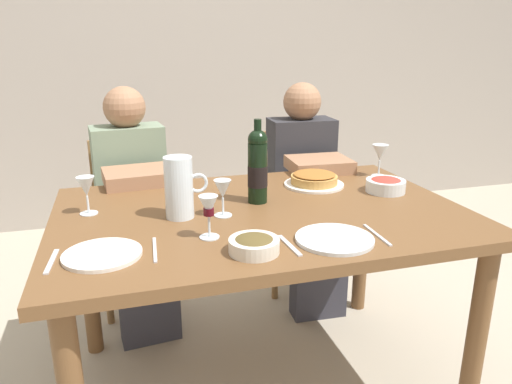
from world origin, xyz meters
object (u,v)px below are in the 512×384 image
(wine_glass_right_diner, at_px, (209,209))
(chair_right, at_px, (292,197))
(dinner_plate_left_setting, at_px, (334,239))
(diner_right, at_px, (307,189))
(wine_glass_centre, at_px, (223,191))
(diner_left, at_px, (135,203))
(water_pitcher, at_px, (179,191))
(olive_bowl, at_px, (254,244))
(dinner_plate_right_setting, at_px, (102,254))
(wine_glass_left_diner, at_px, (380,154))
(salad_bowl, at_px, (386,184))
(dining_table, at_px, (261,233))
(chair_left, at_px, (131,211))
(wine_glass_spare, at_px, (86,188))
(wine_bottle, at_px, (258,166))

(wine_glass_right_diner, relative_size, chair_right, 0.16)
(dinner_plate_left_setting, distance_m, diner_right, 1.04)
(wine_glass_centre, bearing_deg, diner_left, 112.91)
(water_pitcher, distance_m, dinner_plate_left_setting, 0.57)
(olive_bowl, xyz_separation_m, dinner_plate_right_setting, (-0.43, 0.10, -0.02))
(wine_glass_left_diner, bearing_deg, water_pitcher, -163.23)
(chair_right, bearing_deg, salad_bowl, 100.60)
(diner_left, distance_m, chair_right, 0.93)
(wine_glass_centre, relative_size, dinner_plate_left_setting, 0.54)
(diner_right, bearing_deg, wine_glass_right_diner, 54.03)
(dining_table, relative_size, dinner_plate_right_setting, 6.58)
(dinner_plate_left_setting, bearing_deg, diner_right, 72.51)
(salad_bowl, xyz_separation_m, chair_left, (-1.02, 0.82, -0.30))
(dining_table, distance_m, dinner_plate_left_setting, 0.38)
(wine_glass_spare, xyz_separation_m, chair_left, (0.16, 0.76, -0.36))
(dinner_plate_right_setting, bearing_deg, chair_left, 84.84)
(diner_right, bearing_deg, chair_right, -89.50)
(chair_right, bearing_deg, wine_glass_right_diner, 60.32)
(olive_bowl, bearing_deg, dinner_plate_left_setting, 2.90)
(dinner_plate_left_setting, xyz_separation_m, diner_right, (0.31, 0.98, -0.15))
(wine_glass_centre, xyz_separation_m, wine_glass_spare, (-0.46, 0.16, 0.00))
(water_pitcher, height_order, olive_bowl, water_pitcher)
(salad_bowl, bearing_deg, water_pitcher, -175.73)
(wine_bottle, distance_m, wine_glass_spare, 0.63)
(dining_table, height_order, olive_bowl, olive_bowl)
(water_pitcher, height_order, diner_right, diner_right)
(diner_left, xyz_separation_m, diner_right, (0.88, -0.02, 0.00))
(wine_glass_right_diner, xyz_separation_m, dinner_plate_right_setting, (-0.33, -0.05, -0.09))
(dinner_plate_left_setting, relative_size, chair_left, 0.28)
(salad_bowl, relative_size, wine_glass_left_diner, 1.09)
(wine_bottle, bearing_deg, chair_right, 60.43)
(wine_bottle, relative_size, wine_glass_spare, 2.32)
(wine_glass_spare, bearing_deg, dining_table, -12.48)
(wine_glass_left_diner, relative_size, chair_left, 0.17)
(dining_table, bearing_deg, olive_bowl, -110.30)
(dining_table, xyz_separation_m, wine_bottle, (0.01, 0.10, 0.24))
(salad_bowl, xyz_separation_m, wine_glass_left_diner, (0.10, 0.22, 0.08))
(olive_bowl, xyz_separation_m, wine_glass_right_diner, (-0.11, 0.15, 0.07))
(diner_right, bearing_deg, dinner_plate_left_setting, 75.44)
(chair_left, bearing_deg, water_pitcher, 94.44)
(dinner_plate_left_setting, bearing_deg, chair_left, 115.68)
(chair_right, bearing_deg, dinner_plate_right_setting, 50.96)
(salad_bowl, distance_m, olive_bowl, 0.81)
(wine_glass_right_diner, height_order, wine_glass_spare, same)
(dinner_plate_right_setting, bearing_deg, wine_glass_spare, 97.67)
(chair_left, relative_size, diner_right, 0.75)
(wine_bottle, height_order, diner_left, diner_left)
(wine_glass_spare, bearing_deg, chair_right, 34.61)
(wine_bottle, height_order, wine_glass_centre, wine_bottle)
(water_pitcher, height_order, wine_glass_left_diner, water_pitcher)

